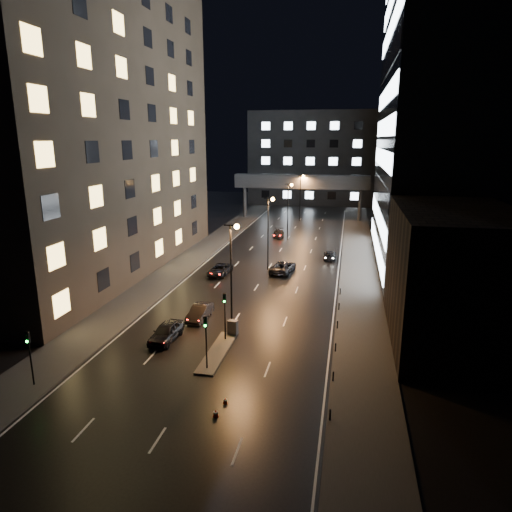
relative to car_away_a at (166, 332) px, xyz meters
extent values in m
plane|color=black|center=(4.98, 36.53, -0.81)|extent=(160.00, 160.00, 0.00)
cube|color=#383533|center=(-7.52, 31.53, -0.73)|extent=(5.00, 110.00, 0.15)
cube|color=#383533|center=(17.48, 31.53, -0.73)|extent=(5.00, 110.00, 0.15)
cube|color=#2D2319|center=(-17.52, 20.53, 19.19)|extent=(15.00, 48.00, 40.00)
cube|color=black|center=(24.98, 5.53, 5.19)|extent=(10.00, 18.00, 12.00)
cube|color=black|center=(29.98, 32.53, 21.69)|extent=(20.00, 36.00, 45.00)
cube|color=#333335|center=(4.98, 94.53, 11.69)|extent=(34.00, 14.00, 25.00)
cube|color=#333335|center=(4.98, 66.53, 7.69)|extent=(30.00, 3.00, 3.00)
cylinder|color=#333335|center=(-8.02, 66.53, 2.69)|extent=(0.80, 0.80, 7.00)
cylinder|color=#333335|center=(17.98, 66.53, 2.69)|extent=(0.80, 0.80, 7.00)
cube|color=#383533|center=(5.28, -1.47, -0.73)|extent=(1.60, 8.00, 0.15)
cylinder|color=black|center=(5.28, 1.03, 1.09)|extent=(0.12, 0.12, 3.50)
cube|color=black|center=(5.28, 1.03, 3.29)|extent=(0.28, 0.22, 0.90)
sphere|color=#0CFF33|center=(5.28, 0.89, 3.01)|extent=(0.18, 0.18, 0.18)
cylinder|color=black|center=(5.28, -4.47, 1.09)|extent=(0.12, 0.12, 3.50)
cube|color=black|center=(5.28, -4.47, 3.29)|extent=(0.28, 0.22, 0.90)
sphere|color=#0CFF33|center=(5.28, -4.61, 3.01)|extent=(0.18, 0.18, 0.18)
cylinder|color=black|center=(-6.52, -9.47, 0.94)|extent=(0.12, 0.12, 3.50)
cube|color=black|center=(-6.52, -9.47, 3.14)|extent=(0.28, 0.22, 0.90)
sphere|color=#0CFF33|center=(-6.52, -9.61, 2.86)|extent=(0.18, 0.18, 0.18)
cylinder|color=black|center=(15.18, -9.47, -0.36)|extent=(0.12, 0.12, 0.90)
cylinder|color=black|center=(15.18, -4.47, -0.36)|extent=(0.12, 0.12, 0.90)
cylinder|color=black|center=(15.18, 0.53, -0.36)|extent=(0.12, 0.12, 0.90)
cylinder|color=black|center=(15.18, 5.53, -0.36)|extent=(0.12, 0.12, 0.90)
cylinder|color=black|center=(15.18, 10.53, -0.36)|extent=(0.12, 0.12, 0.90)
cylinder|color=black|center=(15.18, 15.53, -0.36)|extent=(0.12, 0.12, 0.90)
cylinder|color=black|center=(4.98, 4.53, 4.19)|extent=(0.18, 0.18, 10.00)
cylinder|color=black|center=(4.98, 4.53, 9.19)|extent=(1.20, 0.12, 0.12)
sphere|color=#FF9E38|center=(5.58, 4.53, 9.09)|extent=(0.50, 0.50, 0.50)
cylinder|color=black|center=(4.98, 24.53, 4.19)|extent=(0.18, 0.18, 10.00)
cylinder|color=black|center=(4.98, 24.53, 9.19)|extent=(1.20, 0.12, 0.12)
sphere|color=#FF9E38|center=(5.58, 24.53, 9.09)|extent=(0.50, 0.50, 0.50)
cylinder|color=black|center=(4.98, 44.53, 4.19)|extent=(0.18, 0.18, 10.00)
cylinder|color=black|center=(4.98, 44.53, 9.19)|extent=(1.20, 0.12, 0.12)
sphere|color=#FF9E38|center=(5.58, 44.53, 9.09)|extent=(0.50, 0.50, 0.50)
cylinder|color=black|center=(4.98, 64.53, 4.19)|extent=(0.18, 0.18, 10.00)
cylinder|color=black|center=(4.98, 64.53, 9.19)|extent=(1.20, 0.12, 0.12)
sphere|color=#FF9E38|center=(5.58, 64.53, 9.09)|extent=(0.50, 0.50, 0.50)
imported|color=black|center=(0.00, 0.00, 0.00)|extent=(2.16, 4.84, 1.61)
imported|color=black|center=(1.40, 5.40, -0.07)|extent=(1.74, 4.55, 1.48)
imported|color=black|center=(-0.92, 20.77, -0.10)|extent=(2.70, 5.25, 1.42)
imported|color=black|center=(3.11, 46.40, -0.13)|extent=(2.42, 4.83, 1.35)
imported|color=black|center=(7.23, 23.61, -0.01)|extent=(3.35, 6.03, 1.60)
imported|color=black|center=(13.19, 32.12, -0.17)|extent=(2.03, 4.51, 1.28)
cube|color=#4D4D50|center=(5.68, 2.23, 0.02)|extent=(0.96, 0.69, 1.35)
cone|color=red|center=(7.76, -10.41, -0.55)|extent=(0.52, 0.52, 0.51)
cone|color=#FD520D|center=(7.98, -8.81, -0.58)|extent=(0.44, 0.44, 0.45)
camera|label=1|loc=(15.72, -35.84, 17.02)|focal=32.00mm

